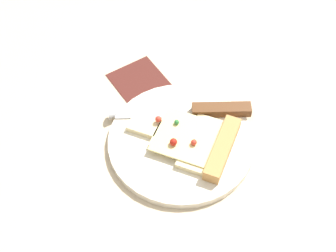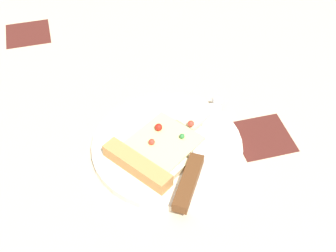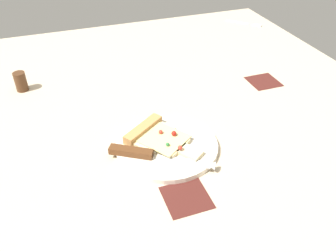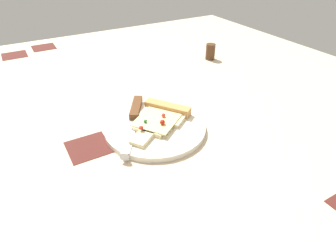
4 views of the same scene
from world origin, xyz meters
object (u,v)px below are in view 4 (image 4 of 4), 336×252
object	(u,v)px
plate	(155,128)
pizza_slice	(160,118)
knife	(134,118)
pepper_shaker	(210,52)

from	to	relation	value
plate	pizza_slice	size ratio (longest dim) A/B	1.29
knife	pepper_shaker	distance (cm)	50.63
plate	knife	size ratio (longest dim) A/B	1.12
knife	plate	bearing A→B (deg)	155.85
pizza_slice	knife	size ratio (longest dim) A/B	0.87
knife	pizza_slice	bearing A→B (deg)	179.60
plate	knife	bearing A→B (deg)	-56.03
pizza_slice	knife	xyz separation A→B (cm)	(5.44, -3.44, -0.18)
plate	pepper_shaker	world-z (taller)	pepper_shaker
plate	pizza_slice	xyz separation A→B (cm)	(-2.13, -1.49, 1.44)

